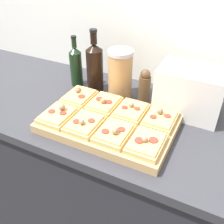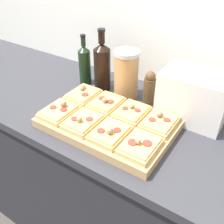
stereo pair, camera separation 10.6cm
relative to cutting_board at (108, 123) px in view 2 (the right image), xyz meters
The scene contains 16 objects.
wall_back 0.55m from the cutting_board, 95.59° to the left, with size 6.00×0.06×2.50m.
kitchen_counter 0.50m from the cutting_board, 112.65° to the left, with size 2.63×0.67×0.94m.
cutting_board is the anchor object (origin of this frame).
pizza_slice_back_left 0.21m from the cutting_board, 157.10° to the left, with size 0.12×0.15×0.05m.
pizza_slice_back_midleft 0.11m from the cutting_board, 128.44° to the left, with size 0.12×0.15×0.05m.
pizza_slice_back_midright 0.11m from the cutting_board, 51.74° to the left, with size 0.12×0.15×0.05m.
pizza_slice_back_right 0.21m from the cutting_board, 23.02° to the left, with size 0.12×0.15×0.05m.
pizza_slice_front_left 0.21m from the cutting_board, 157.37° to the right, with size 0.12×0.15×0.06m.
pizza_slice_front_midleft 0.11m from the cutting_board, 128.10° to the right, with size 0.12×0.15×0.05m.
pizza_slice_front_midright 0.11m from the cutting_board, 51.72° to the right, with size 0.12×0.15×0.05m.
pizza_slice_front_right 0.21m from the cutting_board, 22.94° to the right, with size 0.12×0.15×0.05m.
olive_oil_bottle 0.41m from the cutting_board, 141.17° to the left, with size 0.06×0.06×0.26m.
wine_bottle 0.34m from the cutting_board, 128.93° to the left, with size 0.08×0.08×0.30m.
grain_jar_tall 0.28m from the cutting_board, 105.01° to the left, with size 0.12×0.12×0.23m.
pepper_mill 0.26m from the cutting_board, 77.52° to the left, with size 0.05×0.05×0.16m.
toaster_oven 0.37m from the cutting_board, 44.17° to the left, with size 0.29×0.18×0.21m.
Camera 2 is at (0.53, -0.49, 1.60)m, focal length 42.00 mm.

